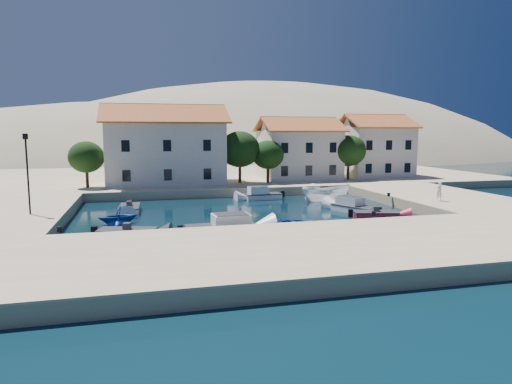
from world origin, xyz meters
TOP-DOWN VIEW (x-y plane):
  - ground at (0.00, 0.00)m, footprint 400.00×400.00m
  - quay_south at (0.00, -6.00)m, footprint 52.00×12.00m
  - quay_east at (20.50, 10.00)m, footprint 11.00×20.00m
  - quay_west at (-19.00, 10.00)m, footprint 8.00×20.00m
  - quay_north at (2.00, 38.00)m, footprint 80.00×36.00m
  - hills at (20.64, 123.62)m, footprint 254.00×176.00m
  - building_left at (-6.00, 28.00)m, footprint 14.70×9.45m
  - building_mid at (12.00, 29.00)m, footprint 10.50×8.40m
  - building_right at (24.00, 30.00)m, footprint 9.45×8.40m
  - trees at (4.51, 25.46)m, footprint 37.30×5.30m
  - lamppost at (-17.50, 8.00)m, footprint 0.35×0.25m
  - bollards at (2.80, 3.87)m, footprint 29.36×9.56m
  - motorboat_grey_sw at (-10.17, 2.37)m, footprint 4.26×2.74m
  - cabin_cruiser_south at (-3.55, 1.98)m, footprint 5.20×2.42m
  - rowboat_south at (1.76, 2.50)m, footprint 5.17×4.10m
  - motorboat_red_se at (10.22, 4.43)m, footprint 3.98×2.55m
  - cabin_cruiser_east at (9.95, 7.74)m, footprint 3.50×4.78m
  - boat_east at (9.91, 14.42)m, footprint 5.41×2.67m
  - motorboat_white_ne at (10.35, 18.89)m, footprint 2.92×4.12m
  - rowboat_west at (-11.00, 7.55)m, footprint 3.46×3.14m
  - motorboat_white_west at (-10.19, 12.84)m, footprint 1.98×4.11m
  - cabin_cruiser_north at (3.88, 17.78)m, footprint 4.11×1.97m
  - pedestrian at (17.62, 6.18)m, footprint 0.67×0.46m

SIDE VIEW (x-z plane):
  - hills at x=20.64m, z-range -72.90..26.10m
  - ground at x=0.00m, z-range 0.00..0.00m
  - rowboat_south at x=1.76m, z-range -0.48..0.48m
  - boat_east at x=9.91m, z-range -1.00..1.00m
  - rowboat_west at x=-11.00m, z-range -0.79..0.79m
  - motorboat_white_west at x=-10.19m, z-range -0.33..0.92m
  - motorboat_grey_sw at x=-10.17m, z-range -0.33..0.92m
  - motorboat_white_ne at x=10.35m, z-range -0.33..0.92m
  - motorboat_red_se at x=10.22m, z-range -0.33..0.92m
  - cabin_cruiser_east at x=9.95m, z-range -0.32..1.28m
  - cabin_cruiser_south at x=-3.55m, z-range -0.32..1.28m
  - cabin_cruiser_north at x=3.88m, z-range -0.32..1.28m
  - quay_south at x=0.00m, z-range 0.00..1.00m
  - quay_east at x=20.50m, z-range 0.00..1.00m
  - quay_west at x=-19.00m, z-range 0.00..1.00m
  - quay_north at x=2.00m, z-range 0.00..1.00m
  - bollards at x=2.80m, z-range 1.00..1.30m
  - pedestrian at x=17.62m, z-range 1.00..2.77m
  - lamppost at x=-17.50m, z-range 1.64..7.87m
  - trees at x=4.51m, z-range 1.61..8.06m
  - building_mid at x=12.00m, z-range 1.07..9.37m
  - building_right at x=24.00m, z-range 1.07..9.87m
  - building_left at x=-6.00m, z-range 1.09..10.79m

